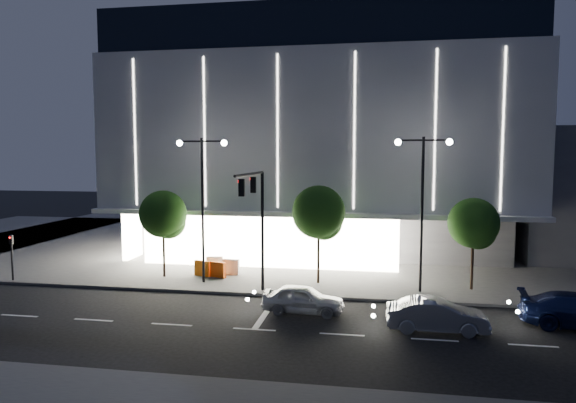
# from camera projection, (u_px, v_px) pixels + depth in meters

# --- Properties ---
(ground) EXTENTS (160.00, 160.00, 0.00)m
(ground) POSITION_uv_depth(u_px,v_px,m) (222.00, 317.00, 25.29)
(ground) COLOR black
(ground) RESTS_ON ground
(sidewalk_museum) EXTENTS (70.00, 40.00, 0.15)m
(sidewalk_museum) POSITION_uv_depth(u_px,v_px,m) (349.00, 240.00, 48.01)
(sidewalk_museum) COLOR #474747
(sidewalk_museum) RESTS_ON ground
(museum) EXTENTS (30.00, 25.80, 18.00)m
(museum) POSITION_uv_depth(u_px,v_px,m) (326.00, 141.00, 45.86)
(museum) COLOR #4C4C51
(museum) RESTS_ON ground
(traffic_mast) EXTENTS (0.33, 5.89, 7.07)m
(traffic_mast) POSITION_uv_depth(u_px,v_px,m) (257.00, 209.00, 27.95)
(traffic_mast) COLOR black
(traffic_mast) RESTS_ON ground
(street_lamp_west) EXTENTS (3.16, 0.36, 9.00)m
(street_lamp_west) POSITION_uv_depth(u_px,v_px,m) (202.00, 188.00, 31.15)
(street_lamp_west) COLOR black
(street_lamp_west) RESTS_ON ground
(street_lamp_east) EXTENTS (3.16, 0.36, 9.00)m
(street_lamp_east) POSITION_uv_depth(u_px,v_px,m) (422.00, 191.00, 28.98)
(street_lamp_east) COLOR black
(street_lamp_east) RESTS_ON ground
(ped_signal_far) EXTENTS (0.22, 0.24, 3.00)m
(ped_signal_far) POSITION_uv_depth(u_px,v_px,m) (12.00, 253.00, 32.05)
(ped_signal_far) COLOR black
(ped_signal_far) RESTS_ON ground
(tree_left) EXTENTS (3.02, 3.02, 5.72)m
(tree_left) POSITION_uv_depth(u_px,v_px,m) (164.00, 217.00, 32.82)
(tree_left) COLOR black
(tree_left) RESTS_ON ground
(tree_mid) EXTENTS (3.25, 3.25, 6.15)m
(tree_mid) POSITION_uv_depth(u_px,v_px,m) (319.00, 215.00, 31.12)
(tree_mid) COLOR black
(tree_mid) RESTS_ON ground
(tree_right) EXTENTS (2.91, 2.91, 5.51)m
(tree_right) POSITION_uv_depth(u_px,v_px,m) (474.00, 226.00, 29.66)
(tree_right) COLOR black
(tree_right) RESTS_ON ground
(car_lead) EXTENTS (4.24, 1.93, 1.41)m
(car_lead) POSITION_uv_depth(u_px,v_px,m) (303.00, 299.00, 25.92)
(car_lead) COLOR #A9ADB1
(car_lead) RESTS_ON ground
(car_second) EXTENTS (4.49, 1.60, 1.47)m
(car_second) POSITION_uv_depth(u_px,v_px,m) (437.00, 315.00, 23.19)
(car_second) COLOR #B8BBC0
(car_second) RESTS_ON ground
(barrier_a) EXTENTS (1.12, 0.60, 1.00)m
(barrier_a) POSITION_uv_depth(u_px,v_px,m) (202.00, 268.00, 33.23)
(barrier_a) COLOR #DB610C
(barrier_a) RESTS_ON sidewalk_museum
(barrier_b) EXTENTS (1.12, 0.34, 1.00)m
(barrier_b) POSITION_uv_depth(u_px,v_px,m) (231.00, 267.00, 33.72)
(barrier_b) COLOR silver
(barrier_b) RESTS_ON sidewalk_museum
(barrier_c) EXTENTS (1.11, 0.64, 1.00)m
(barrier_c) POSITION_uv_depth(u_px,v_px,m) (218.00, 270.00, 32.85)
(barrier_c) COLOR #DE4A0C
(barrier_c) RESTS_ON sidewalk_museum
(barrier_d) EXTENTS (1.13, 0.48, 1.00)m
(barrier_d) POSITION_uv_depth(u_px,v_px,m) (215.00, 264.00, 34.62)
(barrier_d) COLOR silver
(barrier_d) RESTS_ON sidewalk_museum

